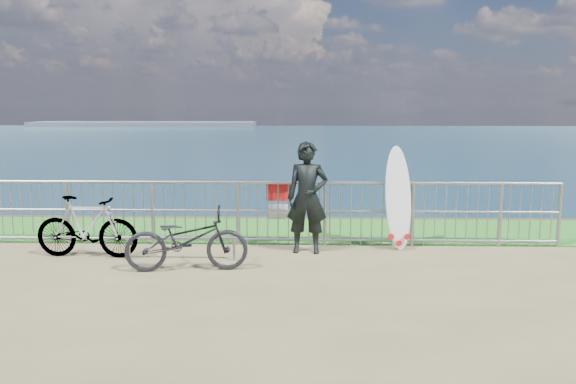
{
  "coord_description": "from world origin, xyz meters",
  "views": [
    {
      "loc": [
        0.64,
        -7.91,
        2.46
      ],
      "look_at": [
        0.37,
        1.2,
        1.0
      ],
      "focal_mm": 35.0,
      "sensor_mm": 36.0,
      "label": 1
    }
  ],
  "objects_px": {
    "surfer": "(307,198)",
    "bicycle_far": "(87,227)",
    "surfboard": "(398,202)",
    "bicycle_near": "(186,240)"
  },
  "relations": [
    {
      "from": "surfer",
      "to": "bicycle_near",
      "type": "distance_m",
      "value": 2.13
    },
    {
      "from": "surfer",
      "to": "bicycle_far",
      "type": "height_order",
      "value": "surfer"
    },
    {
      "from": "surfer",
      "to": "surfboard",
      "type": "distance_m",
      "value": 1.57
    },
    {
      "from": "bicycle_far",
      "to": "surfer",
      "type": "bearing_deg",
      "value": -80.31
    },
    {
      "from": "bicycle_near",
      "to": "bicycle_far",
      "type": "bearing_deg",
      "value": 61.84
    },
    {
      "from": "surfboard",
      "to": "bicycle_far",
      "type": "bearing_deg",
      "value": -172.0
    },
    {
      "from": "surfer",
      "to": "bicycle_far",
      "type": "relative_size",
      "value": 1.1
    },
    {
      "from": "surfboard",
      "to": "surfer",
      "type": "bearing_deg",
      "value": -168.75
    },
    {
      "from": "surfer",
      "to": "bicycle_near",
      "type": "height_order",
      "value": "surfer"
    },
    {
      "from": "bicycle_far",
      "to": "bicycle_near",
      "type": "bearing_deg",
      "value": -108.16
    }
  ]
}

